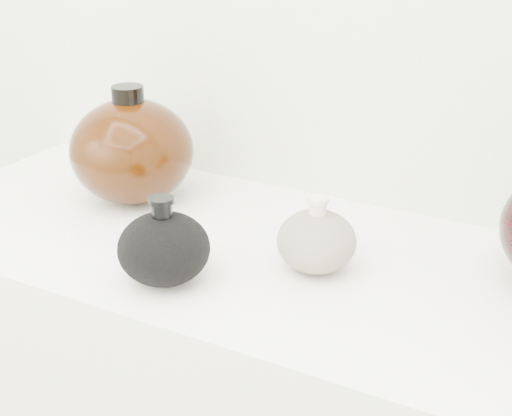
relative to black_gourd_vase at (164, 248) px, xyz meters
The scene contains 3 objects.
black_gourd_vase is the anchor object (origin of this frame).
cream_gourd_vase 0.22m from the black_gourd_vase, 37.39° to the left, with size 0.14×0.14×0.11m.
left_round_pot 0.31m from the black_gourd_vase, 135.09° to the left, with size 0.26×0.26×0.21m.
Camera 1 is at (0.49, 0.08, 1.41)m, focal length 50.00 mm.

